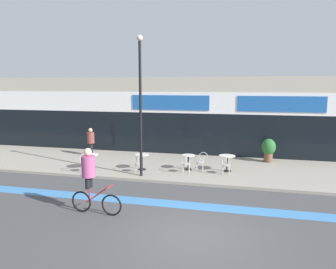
% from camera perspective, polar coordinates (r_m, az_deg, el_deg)
% --- Properties ---
extents(ground_plane, '(120.00, 120.00, 0.00)m').
position_cam_1_polar(ground_plane, '(9.49, 4.41, -17.22)').
color(ground_plane, '#424244').
extents(sidewalk_slab, '(40.00, 5.50, 0.12)m').
position_cam_1_polar(sidewalk_slab, '(16.26, 8.60, -5.96)').
color(sidewalk_slab, gray).
rests_on(sidewalk_slab, ground).
extents(storefront_facade, '(40.00, 4.06, 4.59)m').
position_cam_1_polar(storefront_facade, '(20.52, 9.94, 3.37)').
color(storefront_facade, '#B2A899').
rests_on(storefront_facade, ground).
extents(bike_lane_stripe, '(36.00, 0.70, 0.01)m').
position_cam_1_polar(bike_lane_stripe, '(11.55, 6.28, -12.37)').
color(bike_lane_stripe, '#3D7AB7').
rests_on(bike_lane_stripe, ground).
extents(bistro_table_0, '(0.76, 0.76, 0.73)m').
position_cam_1_polar(bistro_table_0, '(16.09, -13.31, -4.11)').
color(bistro_table_0, black).
rests_on(bistro_table_0, sidewalk_slab).
extents(bistro_table_1, '(0.69, 0.69, 0.74)m').
position_cam_1_polar(bistro_table_1, '(15.66, -4.55, -4.24)').
color(bistro_table_1, black).
rests_on(bistro_table_1, sidewalk_slab).
extents(bistro_table_2, '(0.63, 0.63, 0.73)m').
position_cam_1_polar(bistro_table_2, '(15.60, 3.55, -4.34)').
color(bistro_table_2, black).
rests_on(bistro_table_2, sidewalk_slab).
extents(bistro_table_3, '(0.76, 0.76, 0.75)m').
position_cam_1_polar(bistro_table_3, '(15.56, 10.23, -4.38)').
color(bistro_table_3, black).
rests_on(bistro_table_3, sidewalk_slab).
extents(cafe_chair_0_near, '(0.45, 0.60, 0.90)m').
position_cam_1_polar(cafe_chair_0_near, '(15.56, -14.39, -4.62)').
color(cafe_chair_0_near, '#B7B2AD').
rests_on(cafe_chair_0_near, sidewalk_slab).
extents(cafe_chair_1_near, '(0.45, 0.60, 0.90)m').
position_cam_1_polar(cafe_chair_1_near, '(15.09, -5.26, -4.80)').
color(cafe_chair_1_near, '#B7B2AD').
rests_on(cafe_chair_1_near, sidewalk_slab).
extents(cafe_chair_2_near, '(0.44, 0.59, 0.90)m').
position_cam_1_polar(cafe_chair_2_near, '(15.00, 3.16, -4.86)').
color(cafe_chair_2_near, '#B7B2AD').
rests_on(cafe_chair_2_near, sidewalk_slab).
extents(cafe_chair_2_side, '(0.57, 0.40, 0.90)m').
position_cam_1_polar(cafe_chair_2_side, '(15.50, 5.84, -4.44)').
color(cafe_chair_2_side, '#B7B2AD').
rests_on(cafe_chair_2_side, sidewalk_slab).
extents(cafe_chair_3_near, '(0.41, 0.58, 0.90)m').
position_cam_1_polar(cafe_chair_3_near, '(14.96, 10.09, -5.01)').
color(cafe_chair_3_near, '#B7B2AD').
rests_on(cafe_chair_3_near, sidewalk_slab).
extents(planter_pot, '(0.72, 0.72, 1.23)m').
position_cam_1_polar(planter_pot, '(17.92, 17.10, -2.40)').
color(planter_pot, brown).
rests_on(planter_pot, sidewalk_slab).
extents(lamp_post, '(0.26, 0.26, 6.09)m').
position_cam_1_polar(lamp_post, '(14.23, -4.83, 6.38)').
color(lamp_post, black).
rests_on(lamp_post, sidewalk_slab).
extents(cyclist_0, '(1.79, 0.51, 2.15)m').
position_cam_1_polar(cyclist_0, '(10.85, -13.37, -7.07)').
color(cyclist_0, black).
rests_on(cyclist_0, ground).
extents(pedestrian_near_end, '(0.42, 0.42, 1.59)m').
position_cam_1_polar(pedestrian_near_end, '(19.11, -13.31, -0.83)').
color(pedestrian_near_end, black).
rests_on(pedestrian_near_end, sidewalk_slab).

